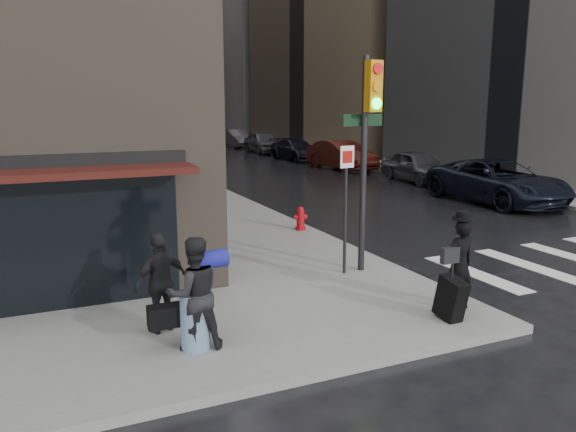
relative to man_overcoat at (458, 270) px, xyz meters
name	(u,v)px	position (x,y,z in m)	size (l,w,h in m)	color
ground	(366,312)	(-1.26, 0.93, -0.91)	(140.00, 140.00, 0.00)	black
sidewalk_left	(131,164)	(-1.26, 27.93, -0.83)	(4.00, 50.00, 0.15)	slate
sidewalk_right	(325,155)	(12.24, 27.93, -0.83)	(3.00, 50.00, 0.15)	slate
bldg_right_far	(298,31)	(24.74, 58.93, 11.59)	(22.00, 20.00, 25.00)	gray
bldg_distant	(110,14)	(4.74, 78.93, 15.09)	(40.00, 12.00, 32.00)	gray
man_overcoat	(458,270)	(0.00, 0.00, 0.00)	(0.93, 0.91, 1.81)	black
man_jeans	(194,294)	(-4.63, 0.38, 0.11)	(1.23, 0.67, 1.73)	black
man_greycoat	(161,282)	(-4.93, 1.25, 0.06)	(1.04, 0.72, 1.64)	black
traffic_light	(366,135)	(-0.24, 2.72, 2.21)	(1.14, 0.56, 4.59)	black
fire_hydrant	(300,219)	(0.28, 6.97, -0.45)	(0.40, 0.30, 0.69)	#A50A10
parked_car_0	(498,182)	(9.43, 8.65, -0.08)	(2.73, 5.92, 1.64)	black
parked_car_1	(417,166)	(10.18, 14.62, -0.14)	(1.80, 4.48, 1.53)	#424247
parked_car_2	(342,155)	(9.40, 20.58, -0.08)	(1.74, 5.00, 1.65)	#42130D
parked_car_3	(296,150)	(9.31, 26.55, -0.22)	(1.93, 4.76, 1.38)	black
parked_car_4	(263,142)	(9.33, 32.51, -0.07)	(1.97, 4.89, 1.67)	#535257
parked_car_5	(237,138)	(9.32, 38.47, -0.15)	(1.60, 4.58, 1.51)	#434449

